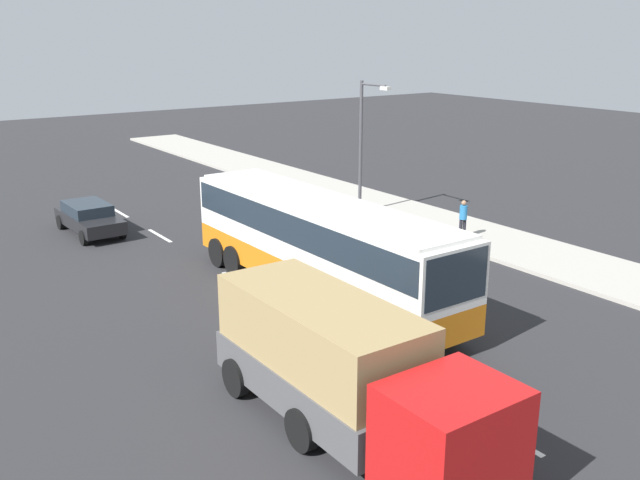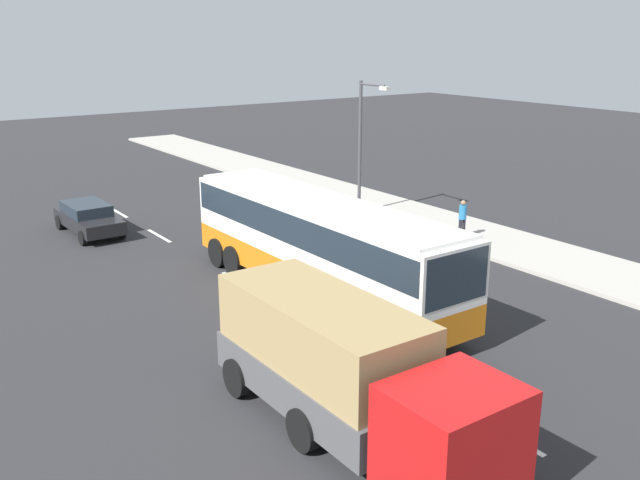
# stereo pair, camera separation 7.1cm
# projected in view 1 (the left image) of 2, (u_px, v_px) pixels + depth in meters

# --- Properties ---
(ground_plane) EXTENTS (120.00, 120.00, 0.00)m
(ground_plane) POSITION_uv_depth(u_px,v_px,m) (373.00, 310.00, 22.52)
(ground_plane) COLOR #28282B
(sidewalk_curb) EXTENTS (80.00, 4.00, 0.15)m
(sidewalk_curb) POSITION_uv_depth(u_px,v_px,m) (551.00, 258.00, 27.46)
(sidewalk_curb) COLOR #A8A399
(sidewalk_curb) RESTS_ON ground_plane
(lane_centreline) EXTENTS (26.63, 0.16, 0.01)m
(lane_centreline) POSITION_uv_depth(u_px,v_px,m) (238.00, 281.00, 25.19)
(lane_centreline) COLOR white
(lane_centreline) RESTS_ON ground_plane
(coach_bus) EXTENTS (12.26, 2.75, 3.37)m
(coach_bus) POSITION_uv_depth(u_px,v_px,m) (319.00, 238.00, 23.02)
(coach_bus) COLOR orange
(coach_bus) RESTS_ON ground_plane
(cargo_truck) EXTENTS (7.96, 2.54, 2.91)m
(cargo_truck) POSITION_uv_depth(u_px,v_px,m) (346.00, 369.00, 15.17)
(cargo_truck) COLOR red
(cargo_truck) RESTS_ON ground_plane
(car_black_sedan) EXTENTS (4.44, 1.94, 1.35)m
(car_black_sedan) POSITION_uv_depth(u_px,v_px,m) (89.00, 217.00, 30.92)
(car_black_sedan) COLOR black
(car_black_sedan) RESTS_ON ground_plane
(pedestrian_near_curb) EXTENTS (0.32, 0.32, 1.61)m
(pedestrian_near_curb) POSITION_uv_depth(u_px,v_px,m) (463.00, 216.00, 29.74)
(pedestrian_near_curb) COLOR black
(pedestrian_near_curb) RESTS_ON sidewalk_curb
(street_lamp) EXTENTS (2.03, 0.24, 6.26)m
(street_lamp) POSITION_uv_depth(u_px,v_px,m) (364.00, 137.00, 32.96)
(street_lamp) COLOR #47474C
(street_lamp) RESTS_ON sidewalk_curb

